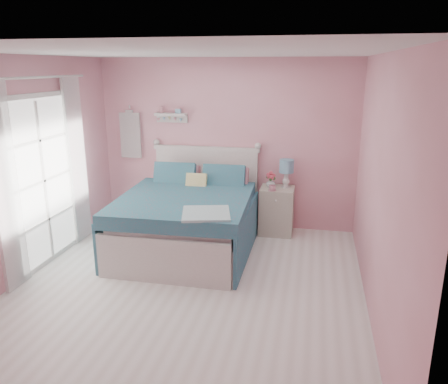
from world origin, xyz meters
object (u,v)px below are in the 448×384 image
at_px(bed, 189,220).
at_px(teacup, 272,188).
at_px(vase, 271,183).
at_px(table_lamp, 287,168).
at_px(nightstand, 277,210).

relative_size(bed, teacup, 21.79).
bearing_deg(teacup, vase, 103.29).
bearing_deg(teacup, bed, -148.51).
height_order(table_lamp, teacup, table_lamp).
bearing_deg(table_lamp, vase, -172.21).
bearing_deg(vase, teacup, -76.71).
bearing_deg(bed, teacup, 29.25).
bearing_deg(nightstand, bed, -144.19).
distance_m(table_lamp, teacup, 0.38).
relative_size(table_lamp, teacup, 4.21).
relative_size(bed, table_lamp, 5.17).
height_order(nightstand, vase, vase).
bearing_deg(nightstand, vase, 172.24).
height_order(table_lamp, vase, table_lamp).
bearing_deg(nightstand, teacup, -111.18).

